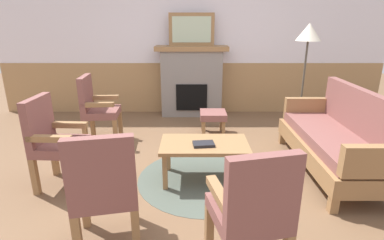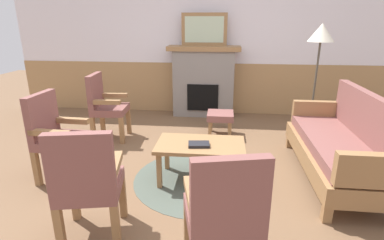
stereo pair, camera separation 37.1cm
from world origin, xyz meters
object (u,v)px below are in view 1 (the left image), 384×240
Objects in this scene: framed_picture at (192,29)px; armchair_front_left at (253,208)px; armchair_by_window_left at (54,138)px; armchair_front_center at (105,186)px; floor_lamp_by_couch at (309,39)px; fireplace at (192,81)px; armchair_near_fireplace at (97,106)px; coffee_table at (205,147)px; book_on_table at (204,144)px; couch at (336,139)px; footstool at (214,116)px.

armchair_front_left is at bearing -83.89° from framed_picture.
armchair_front_center is (0.80, -0.95, 0.00)m from armchair_by_window_left.
framed_picture is 0.48× the size of floor_lamp_by_couch.
framed_picture is 3.73m from armchair_front_center.
framed_picture reaches higher than fireplace.
framed_picture is 2.17m from armchair_near_fireplace.
coffee_table is 0.10m from book_on_table.
couch is (1.68, -2.25, -0.26)m from fireplace.
book_on_table is at bearing -97.77° from footstool.
armchair_by_window_left is at bearing -139.03° from footstool.
floor_lamp_by_couch is at bearing 44.63° from book_on_table.
armchair_near_fireplace is 1.00× the size of armchair_front_left.
armchair_front_center reaches higher than footstool.
fireplace is at bearing 126.68° from couch.
couch and armchair_by_window_left have the same top height.
coffee_table is at bearing -36.47° from armchair_near_fireplace.
footstool is 0.24× the size of floor_lamp_by_couch.
armchair_front_center is at bearing -49.99° from armchair_by_window_left.
armchair_front_center is (-0.65, -3.53, -0.11)m from fireplace.
armchair_by_window_left is (-1.58, -0.05, 0.08)m from book_on_table.
coffee_table is 1.89m from armchair_near_fireplace.
coffee_table is (0.14, -2.46, -0.27)m from fireplace.
fireplace is 2.82m from couch.
floor_lamp_by_couch is at bearing 26.84° from armchair_by_window_left.
armchair_near_fireplace is at bearing 163.39° from couch.
armchair_near_fireplace is (-1.50, 1.18, 0.08)m from book_on_table.
coffee_table is at bearing 79.91° from book_on_table.
armchair_front_center is (-0.99, -2.51, 0.25)m from footstool.
armchair_front_center is at bearing -111.51° from footstool.
armchair_near_fireplace is at bearing 143.53° from coffee_table.
armchair_by_window_left is at bearing -178.29° from book_on_table.
armchair_front_center is at bearing -151.30° from couch.
fireplace is at bearing 96.11° from armchair_front_left.
fireplace reaches higher than armchair_near_fireplace.
fireplace is 2.48m from coffee_table.
book_on_table is 1.53m from footstool.
fireplace reaches higher than book_on_table.
coffee_table is 1.34m from armchair_front_center.
armchair_front_left is (0.28, -1.28, 0.08)m from book_on_table.
framed_picture is 0.82× the size of armchair_by_window_left.
couch reaches higher than footstool.
couch is at bearing -16.61° from armchair_near_fireplace.
armchair_by_window_left reaches higher than book_on_table.
armchair_front_left reaches higher than coffee_table.
couch and armchair_front_left have the same top height.
armchair_front_left is at bearing -54.22° from armchair_near_fireplace.
book_on_table is at bearing -100.09° from coffee_table.
couch reaches higher than coffee_table.
floor_lamp_by_couch is at bearing 47.31° from armchair_front_center.
armchair_by_window_left is 3.65m from floor_lamp_by_couch.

